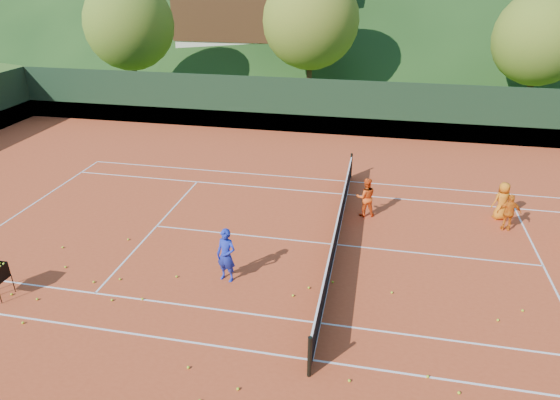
% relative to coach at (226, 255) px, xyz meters
% --- Properties ---
extents(ground, '(400.00, 400.00, 0.00)m').
position_rel_coach_xyz_m(ground, '(2.94, 2.68, -0.85)').
color(ground, '#34571B').
rests_on(ground, ground).
extents(clay_court, '(40.00, 24.00, 0.02)m').
position_rel_coach_xyz_m(clay_court, '(2.94, 2.68, -0.84)').
color(clay_court, '#BA411E').
rests_on(clay_court, ground).
extents(coach, '(0.68, 0.53, 1.65)m').
position_rel_coach_xyz_m(coach, '(0.00, 0.00, 0.00)').
color(coach, '#1B2DB4').
rests_on(coach, clay_court).
extents(student_a, '(0.83, 0.71, 1.48)m').
position_rel_coach_xyz_m(student_a, '(3.74, 5.06, -0.09)').
color(student_a, '#FF5816').
rests_on(student_a, clay_court).
extents(student_b, '(0.81, 0.36, 1.36)m').
position_rel_coach_xyz_m(student_b, '(8.65, 4.92, -0.15)').
color(student_b, orange).
rests_on(student_b, clay_court).
extents(student_c, '(0.82, 0.69, 1.42)m').
position_rel_coach_xyz_m(student_c, '(8.58, 5.79, -0.12)').
color(student_c, orange).
rests_on(student_c, clay_court).
extents(tennis_ball_0, '(0.07, 0.07, 0.07)m').
position_rel_coach_xyz_m(tennis_ball_0, '(-1.51, -0.22, -0.79)').
color(tennis_ball_0, '#B2DD24').
rests_on(tennis_ball_0, clay_court).
extents(tennis_ball_1, '(0.07, 0.07, 0.07)m').
position_rel_coach_xyz_m(tennis_ball_1, '(-4.86, -2.05, -0.79)').
color(tennis_ball_1, '#B2DD24').
rests_on(tennis_ball_1, clay_court).
extents(tennis_ball_2, '(0.07, 0.07, 0.07)m').
position_rel_coach_xyz_m(tennis_ball_2, '(7.47, -0.41, -0.79)').
color(tennis_ball_2, '#B2DD24').
rests_on(tennis_ball_2, clay_court).
extents(tennis_ball_4, '(0.07, 0.07, 0.07)m').
position_rel_coach_xyz_m(tennis_ball_4, '(2.43, 0.02, -0.79)').
color(tennis_ball_4, '#B2DD24').
rests_on(tennis_ball_4, clay_court).
extents(tennis_ball_5, '(0.07, 0.07, 0.07)m').
position_rel_coach_xyz_m(tennis_ball_5, '(6.19, -3.17, -0.79)').
color(tennis_ball_5, '#B2DD24').
rests_on(tennis_ball_5, clay_court).
extents(tennis_ball_6, '(0.07, 0.07, 0.07)m').
position_rel_coach_xyz_m(tennis_ball_6, '(1.49, -4.04, -0.79)').
color(tennis_ball_6, '#B2DD24').
rests_on(tennis_ball_6, clay_court).
extents(tennis_ball_8, '(0.07, 0.07, 0.07)m').
position_rel_coach_xyz_m(tennis_ball_8, '(3.06, 0.44, -0.79)').
color(tennis_ball_8, '#B2DD24').
rests_on(tennis_ball_8, clay_court).
extents(tennis_ball_9, '(0.07, 0.07, 0.07)m').
position_rel_coach_xyz_m(tennis_ball_9, '(-5.71, -1.99, -0.79)').
color(tennis_ball_9, '#B2DD24').
rests_on(tennis_ball_9, clay_court).
extents(tennis_ball_10, '(0.07, 0.07, 0.07)m').
position_rel_coach_xyz_m(tennis_ball_10, '(-3.09, -0.68, -0.79)').
color(tennis_ball_10, '#B2DD24').
rests_on(tennis_ball_10, clay_court).
extents(tennis_ball_11, '(0.07, 0.07, 0.07)m').
position_rel_coach_xyz_m(tennis_ball_11, '(0.19, -3.65, -0.79)').
color(tennis_ball_11, '#B2DD24').
rests_on(tennis_ball_11, clay_court).
extents(tennis_ball_12, '(0.07, 0.07, 0.07)m').
position_rel_coach_xyz_m(tennis_ball_12, '(-5.83, 0.62, -0.79)').
color(tennis_ball_12, '#B2DD24').
rests_on(tennis_ball_12, clay_court).
extents(tennis_ball_14, '(0.07, 0.07, 0.07)m').
position_rel_coach_xyz_m(tennis_ball_14, '(-0.27, 0.78, -0.79)').
color(tennis_ball_14, '#B2DD24').
rests_on(tennis_ball_14, clay_court).
extents(tennis_ball_15, '(0.07, 0.07, 0.07)m').
position_rel_coach_xyz_m(tennis_ball_15, '(-3.77, -0.97, -0.79)').
color(tennis_ball_15, '#B2DD24').
rests_on(tennis_ball_15, clay_court).
extents(tennis_ball_17, '(0.07, 0.07, 0.07)m').
position_rel_coach_xyz_m(tennis_ball_17, '(-3.97, 1.54, -0.79)').
color(tennis_ball_17, '#B2DD24').
rests_on(tennis_ball_17, clay_court).
extents(tennis_ball_18, '(0.07, 0.07, 0.07)m').
position_rel_coach_xyz_m(tennis_ball_18, '(4.76, 0.26, -0.79)').
color(tennis_ball_18, '#B2DD24').
rests_on(tennis_ball_18, clay_court).
extents(tennis_ball_19, '(0.07, 0.07, 0.07)m').
position_rel_coach_xyz_m(tennis_ball_19, '(5.56, -2.82, -0.79)').
color(tennis_ball_19, '#B2DD24').
rests_on(tennis_ball_19, clay_court).
extents(tennis_ball_20, '(0.07, 0.07, 0.07)m').
position_rel_coach_xyz_m(tennis_ball_20, '(-2.81, -1.66, -0.79)').
color(tennis_ball_20, '#B2DD24').
rests_on(tennis_ball_20, clay_court).
extents(tennis_ball_22, '(0.07, 0.07, 0.07)m').
position_rel_coach_xyz_m(tennis_ball_22, '(-4.58, -3.02, -0.79)').
color(tennis_ball_22, '#B2DD24').
rests_on(tennis_ball_22, clay_court).
extents(tennis_ball_23, '(0.07, 0.07, 0.07)m').
position_rel_coach_xyz_m(tennis_ball_23, '(2.05, -0.45, -0.79)').
color(tennis_ball_23, '#B2DD24').
rests_on(tennis_ball_23, clay_court).
extents(tennis_ball_25, '(0.07, 0.07, 0.07)m').
position_rel_coach_xyz_m(tennis_ball_25, '(8.19, 0.14, -0.79)').
color(tennis_ball_25, '#B2DD24').
rests_on(tennis_ball_25, clay_court).
extents(tennis_ball_27, '(0.07, 0.07, 0.07)m').
position_rel_coach_xyz_m(tennis_ball_27, '(3.85, -3.31, -0.79)').
color(tennis_ball_27, '#B2DD24').
rests_on(tennis_ball_27, clay_court).
extents(tennis_ball_28, '(0.07, 0.07, 0.07)m').
position_rel_coach_xyz_m(tennis_ball_28, '(-2.01, -1.45, -0.79)').
color(tennis_ball_28, '#B2DD24').
rests_on(tennis_ball_28, clay_court).
extents(tennis_ball_29, '(0.07, 0.07, 0.07)m').
position_rel_coach_xyz_m(tennis_ball_29, '(-5.05, -0.42, -0.79)').
color(tennis_ball_29, '#B2DD24').
rests_on(tennis_ball_29, clay_court).
extents(court_lines, '(23.83, 11.03, 0.00)m').
position_rel_coach_xyz_m(court_lines, '(2.94, 2.68, -0.82)').
color(court_lines, silver).
rests_on(court_lines, clay_court).
extents(tennis_net, '(0.10, 12.07, 1.10)m').
position_rel_coach_xyz_m(tennis_net, '(2.94, 2.68, -0.33)').
color(tennis_net, black).
rests_on(tennis_net, clay_court).
extents(perimeter_fence, '(40.40, 24.24, 3.00)m').
position_rel_coach_xyz_m(perimeter_fence, '(2.94, 2.68, 0.42)').
color(perimeter_fence, black).
rests_on(perimeter_fence, clay_court).
extents(chalet_left, '(13.80, 9.93, 12.92)m').
position_rel_coach_xyz_m(chalet_left, '(-7.06, 32.68, 4.80)').
color(chalet_left, beige).
rests_on(chalet_left, ground).
extents(chalet_mid, '(12.65, 8.82, 11.45)m').
position_rel_coach_xyz_m(chalet_mid, '(8.94, 36.68, 4.14)').
color(chalet_mid, beige).
rests_on(chalet_mid, ground).
extents(tree_a, '(6.00, 6.00, 7.88)m').
position_rel_coach_xyz_m(tree_a, '(-13.06, 20.68, 4.02)').
color(tree_a, '#432C1A').
rests_on(tree_a, ground).
extents(tree_b, '(6.40, 6.40, 8.40)m').
position_rel_coach_xyz_m(tree_b, '(-1.06, 22.68, 4.35)').
color(tree_b, '#402819').
rests_on(tree_b, ground).
extents(tree_c, '(5.60, 5.60, 7.35)m').
position_rel_coach_xyz_m(tree_c, '(12.94, 21.68, 3.70)').
color(tree_c, '#3D2818').
rests_on(tree_c, ground).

